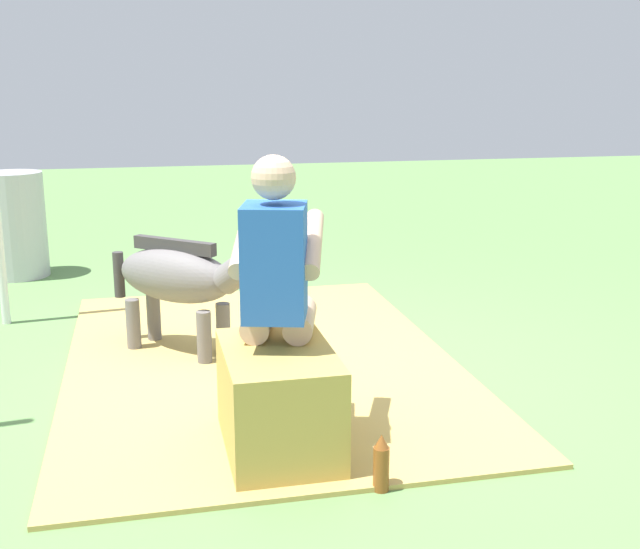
{
  "coord_description": "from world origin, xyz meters",
  "views": [
    {
      "loc": [
        -4.33,
        0.77,
        1.7
      ],
      "look_at": [
        0.24,
        -0.26,
        0.55
      ],
      "focal_mm": 44.63,
      "sensor_mm": 36.0,
      "label": 1
    }
  ],
  "objects_px": {
    "hay_bale": "(278,401)",
    "pony_standing": "(187,277)",
    "person_seated": "(278,284)",
    "water_barrel": "(14,225)",
    "soda_bottle": "(381,463)"
  },
  "relations": [
    {
      "from": "hay_bale",
      "to": "soda_bottle",
      "type": "xyz_separation_m",
      "value": [
        -0.45,
        -0.36,
        -0.13
      ]
    },
    {
      "from": "person_seated",
      "to": "soda_bottle",
      "type": "relative_size",
      "value": 5.39
    },
    {
      "from": "pony_standing",
      "to": "water_barrel",
      "type": "bearing_deg",
      "value": 28.73
    },
    {
      "from": "hay_bale",
      "to": "water_barrel",
      "type": "xyz_separation_m",
      "value": [
        3.91,
        1.68,
        0.21
      ]
    },
    {
      "from": "person_seated",
      "to": "pony_standing",
      "type": "relative_size",
      "value": 1.25
    },
    {
      "from": "hay_bale",
      "to": "person_seated",
      "type": "bearing_deg",
      "value": -10.68
    },
    {
      "from": "soda_bottle",
      "to": "water_barrel",
      "type": "distance_m",
      "value": 4.83
    },
    {
      "from": "water_barrel",
      "to": "soda_bottle",
      "type": "bearing_deg",
      "value": -155.0
    },
    {
      "from": "hay_bale",
      "to": "pony_standing",
      "type": "relative_size",
      "value": 0.69
    },
    {
      "from": "person_seated",
      "to": "water_barrel",
      "type": "height_order",
      "value": "person_seated"
    },
    {
      "from": "pony_standing",
      "to": "water_barrel",
      "type": "distance_m",
      "value": 2.82
    },
    {
      "from": "soda_bottle",
      "to": "water_barrel",
      "type": "bearing_deg",
      "value": 25.0
    },
    {
      "from": "hay_bale",
      "to": "pony_standing",
      "type": "distance_m",
      "value": 1.5
    },
    {
      "from": "pony_standing",
      "to": "soda_bottle",
      "type": "height_order",
      "value": "pony_standing"
    },
    {
      "from": "water_barrel",
      "to": "pony_standing",
      "type": "bearing_deg",
      "value": -151.27
    }
  ]
}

